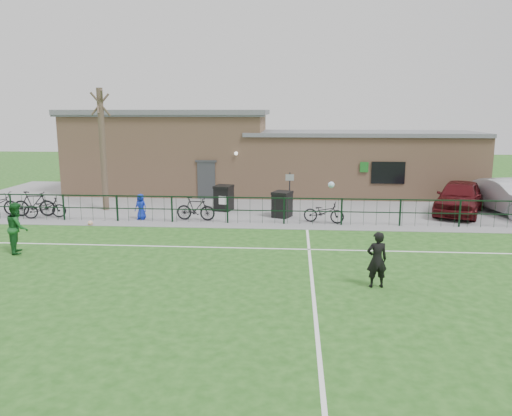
# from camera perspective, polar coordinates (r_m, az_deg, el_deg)

# --- Properties ---
(ground) EXTENTS (90.00, 90.00, 0.00)m
(ground) POSITION_cam_1_polar(r_m,az_deg,el_deg) (14.40, -1.57, -8.94)
(ground) COLOR #1E4E17
(ground) RESTS_ON ground
(paving_strip) EXTENTS (34.00, 13.00, 0.02)m
(paving_strip) POSITION_cam_1_polar(r_m,az_deg,el_deg) (27.43, 1.39, 0.77)
(paving_strip) COLOR slate
(paving_strip) RESTS_ON ground
(pitch_line_touch) EXTENTS (28.00, 0.10, 0.01)m
(pitch_line_touch) POSITION_cam_1_polar(r_m,az_deg,el_deg) (21.86, 0.57, -1.92)
(pitch_line_touch) COLOR white
(pitch_line_touch) RESTS_ON ground
(pitch_line_mid) EXTENTS (28.00, 0.10, 0.01)m
(pitch_line_mid) POSITION_cam_1_polar(r_m,az_deg,el_deg) (18.19, -0.25, -4.62)
(pitch_line_mid) COLOR white
(pitch_line_mid) RESTS_ON ground
(pitch_line_perp) EXTENTS (0.10, 16.00, 0.01)m
(pitch_line_perp) POSITION_cam_1_polar(r_m,az_deg,el_deg) (14.33, 6.50, -9.08)
(pitch_line_perp) COLOR white
(pitch_line_perp) RESTS_ON ground
(perimeter_fence) EXTENTS (28.00, 0.10, 1.20)m
(perimeter_fence) POSITION_cam_1_polar(r_m,az_deg,el_deg) (21.93, 0.61, -0.29)
(perimeter_fence) COLOR black
(perimeter_fence) RESTS_ON ground
(bare_tree) EXTENTS (0.30, 0.30, 6.00)m
(bare_tree) POSITION_cam_1_polar(r_m,az_deg,el_deg) (25.81, -17.10, 6.33)
(bare_tree) COLOR #49392C
(bare_tree) RESTS_ON ground
(wheelie_bin_left) EXTENTS (0.95, 1.03, 1.17)m
(wheelie_bin_left) POSITION_cam_1_polar(r_m,az_deg,el_deg) (24.87, -3.70, 1.06)
(wheelie_bin_left) COLOR black
(wheelie_bin_left) RESTS_ON paving_strip
(wheelie_bin_right) EXTENTS (1.00, 1.06, 1.12)m
(wheelie_bin_right) POSITION_cam_1_polar(r_m,az_deg,el_deg) (23.29, 3.01, 0.32)
(wheelie_bin_right) COLOR black
(wheelie_bin_right) RESTS_ON paving_strip
(sign_post) EXTENTS (0.07, 0.07, 2.00)m
(sign_post) POSITION_cam_1_polar(r_m,az_deg,el_deg) (24.05, 3.85, 1.72)
(sign_post) COLOR black
(sign_post) RESTS_ON paving_strip
(car_maroon) EXTENTS (3.71, 5.14, 1.63)m
(car_maroon) POSITION_cam_1_polar(r_m,az_deg,el_deg) (25.87, 22.23, 1.16)
(car_maroon) COLOR #480C10
(car_maroon) RESTS_ON paving_strip
(car_silver) EXTENTS (2.98, 5.29, 1.65)m
(car_silver) POSITION_cam_1_polar(r_m,az_deg,el_deg) (26.86, 26.98, 1.14)
(car_silver) COLOR #9FA0A6
(car_silver) RESTS_ON paving_strip
(bicycle_b) EXTENTS (2.03, 0.79, 1.19)m
(bicycle_b) POSITION_cam_1_polar(r_m,az_deg,el_deg) (25.64, -24.05, 0.44)
(bicycle_b) COLOR black
(bicycle_b) RESTS_ON paving_strip
(bicycle_c) EXTENTS (1.96, 1.21, 0.97)m
(bicycle_c) POSITION_cam_1_polar(r_m,az_deg,el_deg) (25.05, -22.98, 0.04)
(bicycle_c) COLOR black
(bicycle_c) RESTS_ON paving_strip
(bicycle_d) EXTENTS (1.82, 0.66, 1.07)m
(bicycle_d) POSITION_cam_1_polar(r_m,az_deg,el_deg) (22.73, -6.92, -0.08)
(bicycle_d) COLOR black
(bicycle_d) RESTS_ON paving_strip
(bicycle_e) EXTENTS (1.89, 1.00, 0.95)m
(bicycle_e) POSITION_cam_1_polar(r_m,az_deg,el_deg) (22.30, 7.76, -0.48)
(bicycle_e) COLOR black
(bicycle_e) RESTS_ON paving_strip
(spectator_child) EXTENTS (0.65, 0.50, 1.18)m
(spectator_child) POSITION_cam_1_polar(r_m,az_deg,el_deg) (23.36, -13.02, 0.15)
(spectator_child) COLOR #132AB4
(spectator_child) RESTS_ON paving_strip
(goalkeeper_kick) EXTENTS (1.51, 3.79, 2.52)m
(goalkeeper_kick) POSITION_cam_1_polar(r_m,az_deg,el_deg) (14.56, 13.48, -5.48)
(goalkeeper_kick) COLOR black
(goalkeeper_kick) RESTS_ON ground
(outfield_player) EXTENTS (0.98, 1.08, 1.79)m
(outfield_player) POSITION_cam_1_polar(r_m,az_deg,el_deg) (19.37, -25.61, -2.03)
(outfield_player) COLOR #185521
(outfield_player) RESTS_ON ground
(ball_ground) EXTENTS (0.22, 0.22, 0.22)m
(ball_ground) POSITION_cam_1_polar(r_m,az_deg,el_deg) (22.87, -18.40, -1.64)
(ball_ground) COLOR white
(ball_ground) RESTS_ON ground
(clubhouse) EXTENTS (24.25, 5.40, 4.96)m
(clubhouse) POSITION_cam_1_polar(r_m,az_deg,el_deg) (30.16, 0.04, 5.95)
(clubhouse) COLOR tan
(clubhouse) RESTS_ON ground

